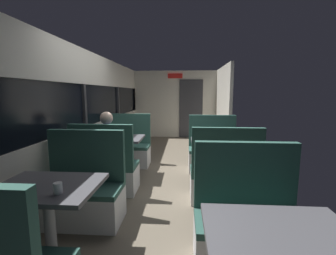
{
  "coord_description": "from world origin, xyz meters",
  "views": [
    {
      "loc": [
        0.31,
        -3.98,
        1.55
      ],
      "look_at": [
        -0.0,
        0.58,
        0.87
      ],
      "focal_mm": 24.99,
      "sensor_mm": 36.0,
      "label": 1
    }
  ],
  "objects_px": {
    "dining_table_near_window": "(48,196)",
    "dining_table_front_aisle": "(282,249)",
    "bench_mid_window_facing_entry": "(128,150)",
    "coffee_cup_primary": "(58,188)",
    "dining_table_mid_window": "(118,143)",
    "bench_near_window_facing_entry": "(83,195)",
    "bench_rear_aisle_facing_entry": "(212,154)",
    "seated_passenger": "(107,157)",
    "bench_mid_window_facing_end": "(106,172)",
    "dining_table_rear_aisle": "(218,147)",
    "bench_rear_aisle_facing_end": "(224,179)",
    "bench_front_aisle_facing_entry": "(247,230)"
  },
  "relations": [
    {
      "from": "dining_table_near_window",
      "to": "seated_passenger",
      "type": "height_order",
      "value": "seated_passenger"
    },
    {
      "from": "bench_mid_window_facing_end",
      "to": "bench_rear_aisle_facing_end",
      "type": "xyz_separation_m",
      "value": [
        1.79,
        -0.2,
        0.0
      ]
    },
    {
      "from": "dining_table_front_aisle",
      "to": "bench_front_aisle_facing_entry",
      "type": "height_order",
      "value": "bench_front_aisle_facing_entry"
    },
    {
      "from": "dining_table_near_window",
      "to": "dining_table_rear_aisle",
      "type": "bearing_deg",
      "value": 48.8
    },
    {
      "from": "bench_near_window_facing_entry",
      "to": "seated_passenger",
      "type": "bearing_deg",
      "value": 90.0
    },
    {
      "from": "bench_front_aisle_facing_entry",
      "to": "bench_near_window_facing_entry",
      "type": "bearing_deg",
      "value": 161.47
    },
    {
      "from": "bench_front_aisle_facing_entry",
      "to": "dining_table_rear_aisle",
      "type": "height_order",
      "value": "bench_front_aisle_facing_entry"
    },
    {
      "from": "dining_table_mid_window",
      "to": "bench_rear_aisle_facing_entry",
      "type": "height_order",
      "value": "bench_rear_aisle_facing_entry"
    },
    {
      "from": "seated_passenger",
      "to": "dining_table_front_aisle",
      "type": "bearing_deg",
      "value": -51.1
    },
    {
      "from": "bench_mid_window_facing_entry",
      "to": "dining_table_rear_aisle",
      "type": "xyz_separation_m",
      "value": [
        1.79,
        -0.9,
        0.31
      ]
    },
    {
      "from": "bench_rear_aisle_facing_end",
      "to": "dining_table_front_aisle",
      "type": "bearing_deg",
      "value": -90.0
    },
    {
      "from": "dining_table_mid_window",
      "to": "dining_table_front_aisle",
      "type": "relative_size",
      "value": 1.0
    },
    {
      "from": "bench_mid_window_facing_entry",
      "to": "dining_table_near_window",
      "type": "bearing_deg",
      "value": -90.0
    },
    {
      "from": "bench_near_window_facing_entry",
      "to": "bench_mid_window_facing_end",
      "type": "xyz_separation_m",
      "value": [
        0.0,
        0.85,
        0.0
      ]
    },
    {
      "from": "dining_table_mid_window",
      "to": "bench_rear_aisle_facing_end",
      "type": "bearing_deg",
      "value": -26.68
    },
    {
      "from": "bench_rear_aisle_facing_entry",
      "to": "coffee_cup_primary",
      "type": "height_order",
      "value": "bench_rear_aisle_facing_entry"
    },
    {
      "from": "dining_table_rear_aisle",
      "to": "seated_passenger",
      "type": "height_order",
      "value": "seated_passenger"
    },
    {
      "from": "bench_near_window_facing_entry",
      "to": "coffee_cup_primary",
      "type": "distance_m",
      "value": 0.99
    },
    {
      "from": "dining_table_mid_window",
      "to": "bench_mid_window_facing_end",
      "type": "distance_m",
      "value": 0.77
    },
    {
      "from": "bench_near_window_facing_entry",
      "to": "dining_table_mid_window",
      "type": "xyz_separation_m",
      "value": [
        0.0,
        1.55,
        0.31
      ]
    },
    {
      "from": "bench_near_window_facing_entry",
      "to": "bench_rear_aisle_facing_entry",
      "type": "relative_size",
      "value": 1.0
    },
    {
      "from": "bench_front_aisle_facing_entry",
      "to": "bench_rear_aisle_facing_entry",
      "type": "distance_m",
      "value": 2.65
    },
    {
      "from": "bench_mid_window_facing_entry",
      "to": "coffee_cup_primary",
      "type": "xyz_separation_m",
      "value": [
        0.19,
        -3.1,
        0.46
      ]
    },
    {
      "from": "dining_table_front_aisle",
      "to": "coffee_cup_primary",
      "type": "height_order",
      "value": "coffee_cup_primary"
    },
    {
      "from": "bench_rear_aisle_facing_end",
      "to": "bench_rear_aisle_facing_entry",
      "type": "height_order",
      "value": "same"
    },
    {
      "from": "bench_rear_aisle_facing_end",
      "to": "bench_near_window_facing_entry",
      "type": "bearing_deg",
      "value": -160.15
    },
    {
      "from": "dining_table_near_window",
      "to": "bench_near_window_facing_entry",
      "type": "xyz_separation_m",
      "value": [
        0.0,
        0.7,
        -0.31
      ]
    },
    {
      "from": "seated_passenger",
      "to": "dining_table_near_window",
      "type": "bearing_deg",
      "value": -90.0
    },
    {
      "from": "dining_table_near_window",
      "to": "bench_rear_aisle_facing_end",
      "type": "distance_m",
      "value": 2.26
    },
    {
      "from": "bench_mid_window_facing_entry",
      "to": "bench_rear_aisle_facing_entry",
      "type": "relative_size",
      "value": 1.0
    },
    {
      "from": "bench_rear_aisle_facing_end",
      "to": "dining_table_rear_aisle",
      "type": "bearing_deg",
      "value": 90.0
    },
    {
      "from": "bench_mid_window_facing_end",
      "to": "bench_mid_window_facing_entry",
      "type": "relative_size",
      "value": 1.0
    },
    {
      "from": "bench_rear_aisle_facing_entry",
      "to": "bench_mid_window_facing_end",
      "type": "bearing_deg",
      "value": -146.19
    },
    {
      "from": "bench_mid_window_facing_entry",
      "to": "coffee_cup_primary",
      "type": "relative_size",
      "value": 12.22
    },
    {
      "from": "bench_near_window_facing_entry",
      "to": "dining_table_mid_window",
      "type": "relative_size",
      "value": 1.22
    },
    {
      "from": "dining_table_rear_aisle",
      "to": "bench_rear_aisle_facing_entry",
      "type": "distance_m",
      "value": 0.77
    },
    {
      "from": "bench_rear_aisle_facing_entry",
      "to": "coffee_cup_primary",
      "type": "relative_size",
      "value": 12.22
    },
    {
      "from": "bench_rear_aisle_facing_entry",
      "to": "seated_passenger",
      "type": "height_order",
      "value": "seated_passenger"
    },
    {
      "from": "dining_table_near_window",
      "to": "dining_table_rear_aisle",
      "type": "height_order",
      "value": "same"
    },
    {
      "from": "dining_table_front_aisle",
      "to": "dining_table_near_window",
      "type": "bearing_deg",
      "value": 161.47
    },
    {
      "from": "dining_table_near_window",
      "to": "dining_table_rear_aisle",
      "type": "distance_m",
      "value": 2.72
    },
    {
      "from": "bench_front_aisle_facing_entry",
      "to": "seated_passenger",
      "type": "relative_size",
      "value": 0.87
    },
    {
      "from": "dining_table_front_aisle",
      "to": "bench_rear_aisle_facing_end",
      "type": "relative_size",
      "value": 0.82
    },
    {
      "from": "bench_near_window_facing_entry",
      "to": "bench_rear_aisle_facing_end",
      "type": "bearing_deg",
      "value": 19.85
    },
    {
      "from": "dining_table_mid_window",
      "to": "dining_table_front_aisle",
      "type": "xyz_separation_m",
      "value": [
        1.79,
        -2.85,
        0.0
      ]
    },
    {
      "from": "bench_rear_aisle_facing_end",
      "to": "coffee_cup_primary",
      "type": "relative_size",
      "value": 12.22
    },
    {
      "from": "bench_mid_window_facing_entry",
      "to": "bench_rear_aisle_facing_entry",
      "type": "height_order",
      "value": "same"
    },
    {
      "from": "dining_table_near_window",
      "to": "dining_table_front_aisle",
      "type": "distance_m",
      "value": 1.89
    },
    {
      "from": "seated_passenger",
      "to": "bench_mid_window_facing_end",
      "type": "bearing_deg",
      "value": -90.0
    },
    {
      "from": "bench_rear_aisle_facing_entry",
      "to": "dining_table_rear_aisle",
      "type": "bearing_deg",
      "value": -90.0
    }
  ]
}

